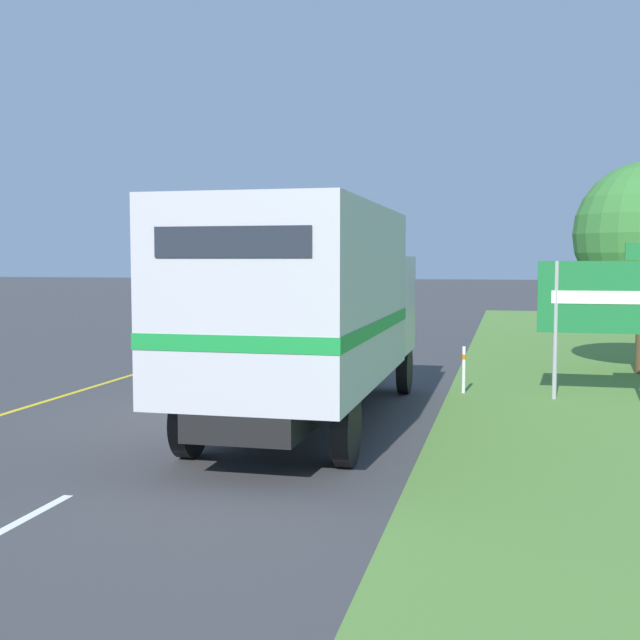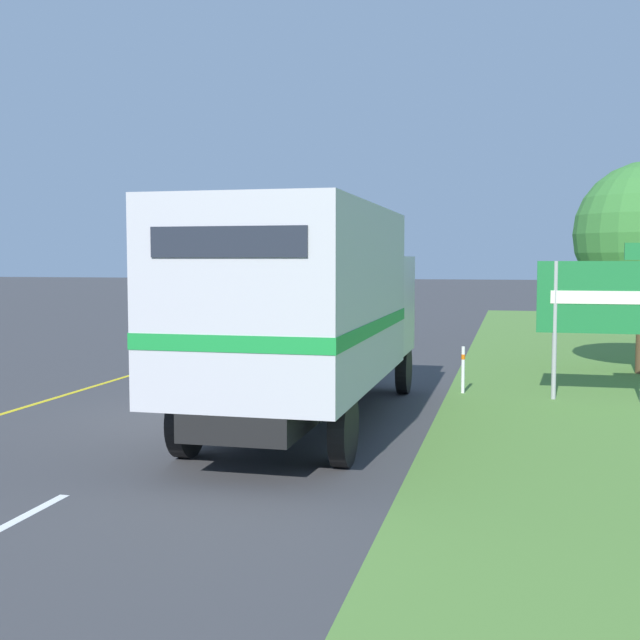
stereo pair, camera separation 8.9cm
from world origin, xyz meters
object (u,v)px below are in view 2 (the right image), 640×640
Objects in this scene: lead_car_white at (308,313)px; delineator_post at (463,368)px; horse_trailer_truck at (307,306)px; highway_sign at (602,301)px.

lead_car_white is 11.15m from delineator_post.
horse_trailer_truck is 1.84× the size of lead_car_white.
horse_trailer_truck is 2.64× the size of highway_sign.
horse_trailer_truck reaches higher than lead_car_white.
highway_sign is (8.29, -9.89, 1.01)m from lead_car_white.
horse_trailer_truck is 4.68m from delineator_post.
lead_car_white is at bearing 104.37° from horse_trailer_truck.
lead_car_white is (-3.44, 13.42, -1.05)m from horse_trailer_truck.
lead_car_white is at bearing 120.71° from delineator_post.
lead_car_white reaches higher than delineator_post.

